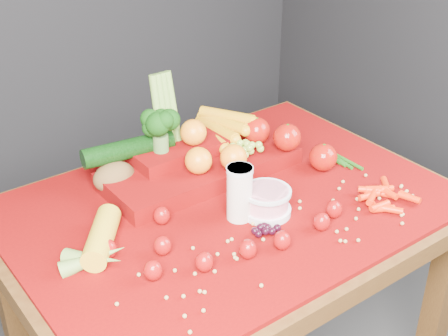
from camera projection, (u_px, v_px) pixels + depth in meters
table at (229, 237)px, 1.59m from camera, size 1.10×0.80×0.75m
red_cloth at (229, 204)px, 1.54m from camera, size 1.05×0.75×0.01m
milk_glass at (239, 191)px, 1.44m from camera, size 0.06×0.06×0.14m
yogurt_bowl at (267, 201)px, 1.48m from camera, size 0.12×0.12×0.06m
strawberry_scatter at (221, 238)px, 1.36m from camera, size 0.54×0.28×0.05m
dark_grape_cluster at (266, 230)px, 1.41m from camera, size 0.06×0.05×0.03m
soybean_scatter at (283, 239)px, 1.39m from camera, size 0.84×0.24×0.01m
corn_ear at (96, 252)px, 1.32m from camera, size 0.25×0.26×0.06m
potato at (114, 177)px, 1.57m from camera, size 0.11×0.08×0.08m
baby_carrot_pile at (386, 196)px, 1.53m from camera, size 0.18×0.17×0.03m
green_bean_pile at (337, 159)px, 1.72m from camera, size 0.14×0.12×0.01m
produce_mound at (205, 153)px, 1.64m from camera, size 0.60×0.36×0.27m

